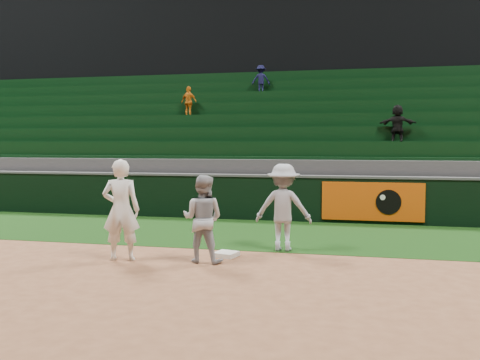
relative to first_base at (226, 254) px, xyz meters
name	(u,v)px	position (x,y,z in m)	size (l,w,h in m)	color
ground	(206,260)	(-0.29, -0.34, -0.04)	(70.00, 70.00, 0.00)	brown
foul_grass	(243,233)	(-0.29, 2.66, -0.04)	(36.00, 4.20, 0.01)	black
upper_deck	(308,64)	(-0.29, 17.11, 5.96)	(40.00, 12.00, 12.00)	black
first_base	(226,254)	(0.00, 0.00, 0.00)	(0.39, 0.39, 0.09)	white
first_baseman	(121,210)	(-1.77, -0.72, 0.87)	(0.67, 0.44, 1.83)	white
baserunner	(203,219)	(-0.29, -0.55, 0.74)	(0.76, 0.59, 1.56)	#A1A4AC
base_coach	(283,207)	(0.96, 0.77, 0.82)	(1.10, 0.63, 1.71)	#9A9DA7
field_wall	(261,197)	(-0.26, 4.85, 0.59)	(36.00, 0.45, 1.25)	black
stadium_seating	(281,155)	(-0.28, 8.63, 1.66)	(36.00, 5.95, 4.94)	#353538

